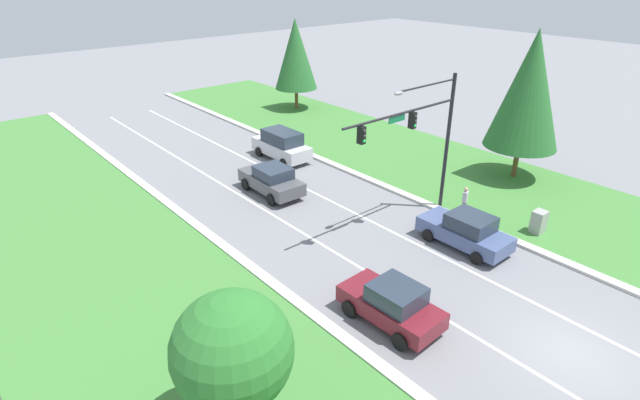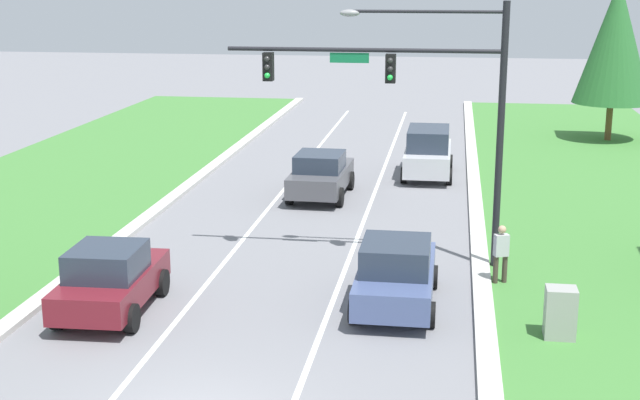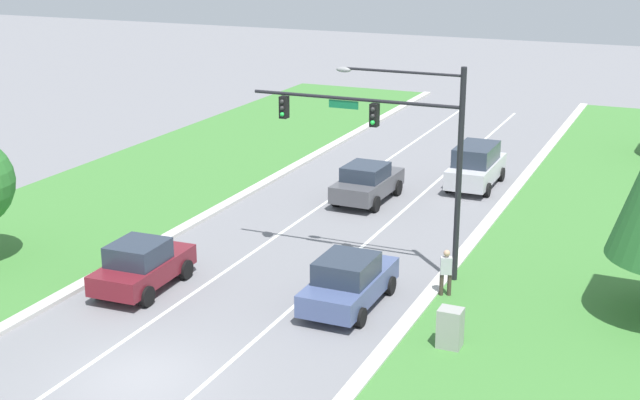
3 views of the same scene
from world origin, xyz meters
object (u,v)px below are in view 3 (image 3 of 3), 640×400
Objects in this scene: traffic_signal_mast at (396,135)px; utility_cabinet at (450,329)px; burgundy_sedan at (142,265)px; pedestrian at (446,271)px; silver_suv at (476,166)px; slate_blue_sedan at (349,281)px; graphite_sedan at (367,182)px.

utility_cabinet is (3.55, -5.12, -4.42)m from traffic_signal_mast.
burgundy_sedan is 10.30m from pedestrian.
burgundy_sedan is (-7.31, -16.93, -0.17)m from silver_suv.
pedestrian is at bearing -31.91° from traffic_signal_mast.
silver_suv is 3.72× the size of utility_cabinet.
slate_blue_sedan is at bearing 15.70° from pedestrian.
traffic_signal_mast is 6.14× the size of utility_cabinet.
traffic_signal_mast is 7.64m from utility_cabinet.
graphite_sedan is at bearing 72.81° from burgundy_sedan.
slate_blue_sedan is (-0.32, -15.40, -0.18)m from silver_suv.
traffic_signal_mast is 9.60m from graphite_sedan.
graphite_sedan is (-3.91, -4.28, -0.16)m from silver_suv.
traffic_signal_mast is 9.79m from burgundy_sedan.
silver_suv is at bearing 90.11° from traffic_signal_mast.
traffic_signal_mast is 1.87× the size of burgundy_sedan.
graphite_sedan is 11.69m from slate_blue_sedan.
traffic_signal_mast is at bearing 31.92° from burgundy_sedan.
slate_blue_sedan is at bearing -95.65° from traffic_signal_mast.
burgundy_sedan is at bearing -103.62° from graphite_sedan.
graphite_sedan is 11.13m from pedestrian.
burgundy_sedan is at bearing -0.32° from pedestrian.
traffic_signal_mast reaches higher than burgundy_sedan.
silver_suv is 18.44m from burgundy_sedan.
slate_blue_sedan is 3.54× the size of utility_cabinet.
graphite_sedan is (3.40, 12.66, 0.01)m from burgundy_sedan.
silver_suv is (-0.02, 11.97, -4.01)m from traffic_signal_mast.
burgundy_sedan is at bearing -145.92° from traffic_signal_mast.
slate_blue_sedan is (3.59, -11.12, -0.02)m from graphite_sedan.
burgundy_sedan is (-7.33, -4.96, -4.18)m from traffic_signal_mast.
traffic_signal_mast reaches higher than graphite_sedan.
graphite_sedan is 14.84m from utility_cabinet.
burgundy_sedan is at bearing 179.16° from utility_cabinet.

